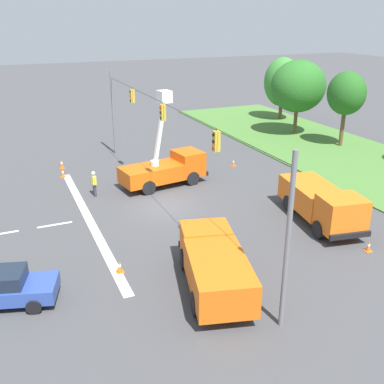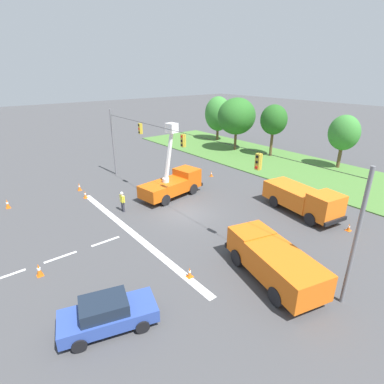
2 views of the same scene
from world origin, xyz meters
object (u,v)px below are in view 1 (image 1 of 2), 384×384
object	(u,v)px
utility_truck_bucket_lift	(166,167)
traffic_cone_lane_edge_b	(233,162)
sedan_blue	(3,288)
road_worker	(94,182)
traffic_cone_mid_right	(62,164)
traffic_cone_lane_edge_a	(369,246)
utility_truck_support_far	(214,264)
tree_far_west	(282,82)
traffic_cone_near_bucket	(120,267)
tree_centre	(346,94)
tree_west	(298,86)
utility_truck_support_near	(322,202)
traffic_cone_mid_left	(63,173)

from	to	relation	value
utility_truck_bucket_lift	traffic_cone_lane_edge_b	size ratio (longest dim) A/B	10.67
sedan_blue	road_worker	bearing A→B (deg)	150.35
traffic_cone_mid_right	traffic_cone_lane_edge_b	bearing A→B (deg)	68.99
sedan_blue	traffic_cone_lane_edge_b	distance (m)	21.98
sedan_blue	traffic_cone_lane_edge_a	size ratio (longest dim) A/B	7.78
utility_truck_support_far	tree_far_west	bearing A→B (deg)	141.66
road_worker	traffic_cone_near_bucket	world-z (taller)	road_worker
tree_far_west	traffic_cone_lane_edge_a	bearing A→B (deg)	-25.57
tree_centre	traffic_cone_lane_edge_a	bearing A→B (deg)	-36.62
tree_west	utility_truck_support_near	xyz separation A→B (m)	(18.14, -11.08, -3.65)
utility_truck_bucket_lift	traffic_cone_lane_edge_a	world-z (taller)	utility_truck_bucket_lift
traffic_cone_lane_edge_b	utility_truck_bucket_lift	bearing A→B (deg)	-73.47
tree_west	tree_far_west	bearing A→B (deg)	157.94
tree_centre	traffic_cone_lane_edge_b	distance (m)	12.92
utility_truck_support_near	traffic_cone_mid_left	distance (m)	19.15
utility_truck_bucket_lift	sedan_blue	world-z (taller)	utility_truck_bucket_lift
utility_truck_support_near	sedan_blue	world-z (taller)	utility_truck_support_near
road_worker	traffic_cone_lane_edge_b	world-z (taller)	road_worker
utility_truck_support_far	utility_truck_bucket_lift	bearing A→B (deg)	168.66
road_worker	traffic_cone_near_bucket	bearing A→B (deg)	-5.51
tree_far_west	traffic_cone_lane_edge_a	world-z (taller)	tree_far_west
utility_truck_support_far	traffic_cone_lane_edge_a	bearing A→B (deg)	89.09
utility_truck_bucket_lift	traffic_cone_mid_right	world-z (taller)	utility_truck_bucket_lift
utility_truck_support_near	traffic_cone_lane_edge_b	world-z (taller)	utility_truck_support_near
tree_west	road_worker	distance (m)	24.40
traffic_cone_mid_left	traffic_cone_mid_right	size ratio (longest dim) A/B	0.92
tree_far_west	traffic_cone_mid_left	bearing A→B (deg)	-68.25
traffic_cone_mid_left	traffic_cone_near_bucket	world-z (taller)	traffic_cone_mid_left
utility_truck_support_near	utility_truck_support_far	world-z (taller)	utility_truck_support_near
sedan_blue	traffic_cone_mid_left	bearing A→B (deg)	163.19
sedan_blue	road_worker	xyz separation A→B (m)	(-10.72, 6.10, 0.21)
traffic_cone_mid_right	tree_centre	bearing A→B (deg)	81.44
tree_centre	sedan_blue	distance (m)	33.26
tree_centre	traffic_cone_mid_left	xyz separation A→B (m)	(-1.50, -25.19, -4.58)
utility_truck_support_near	utility_truck_bucket_lift	bearing A→B (deg)	-147.30
tree_west	traffic_cone_mid_right	bearing A→B (deg)	-85.98
tree_centre	traffic_cone_mid_right	xyz separation A→B (m)	(-3.75, -24.95, -4.54)
tree_west	utility_truck_support_far	size ratio (longest dim) A/B	1.10
utility_truck_bucket_lift	road_worker	bearing A→B (deg)	-88.47
tree_far_west	road_worker	distance (m)	29.70
traffic_cone_near_bucket	traffic_cone_lane_edge_a	world-z (taller)	traffic_cone_near_bucket
utility_truck_bucket_lift	utility_truck_support_far	bearing A→B (deg)	-11.34
road_worker	traffic_cone_lane_edge_b	size ratio (longest dim) A/B	2.79
tree_far_west	traffic_cone_near_bucket	xyz separation A→B (m)	(25.60, -26.15, -4.05)
tree_west	tree_centre	xyz separation A→B (m)	(5.41, 1.32, 0.00)
sedan_blue	traffic_cone_mid_left	size ratio (longest dim) A/B	6.60
utility_truck_support_far	traffic_cone_near_bucket	world-z (taller)	utility_truck_support_far
sedan_blue	traffic_cone_lane_edge_b	xyz separation A→B (m)	(-12.80, 17.87, -0.48)
utility_truck_support_near	traffic_cone_mid_right	xyz separation A→B (m)	(-16.48, -12.54, -0.89)
tree_west	utility_truck_bucket_lift	bearing A→B (deg)	-63.54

